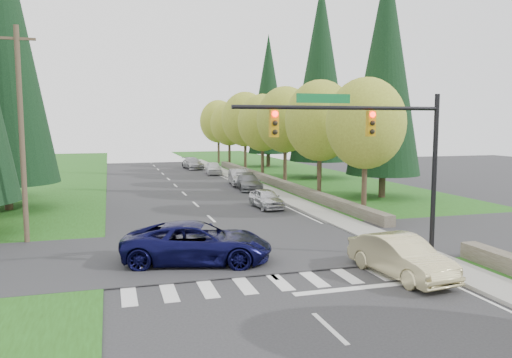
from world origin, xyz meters
name	(u,v)px	position (x,y,z in m)	size (l,w,h in m)	color
ground	(315,315)	(0.00, 0.00, 0.00)	(120.00, 120.00, 0.00)	#28282B
grass_east	(370,198)	(13.00, 20.00, 0.03)	(14.00, 110.00, 0.06)	#214B14
cross_street	(244,249)	(0.00, 8.00, 0.00)	(120.00, 8.00, 0.10)	#28282B
sidewalk_east	(284,197)	(6.90, 22.00, 0.07)	(1.80, 80.00, 0.13)	gray
curb_east	(274,198)	(6.05, 22.00, 0.07)	(0.20, 80.00, 0.13)	gray
stone_wall_north	(272,181)	(8.60, 30.00, 0.35)	(0.70, 40.00, 0.70)	#4C4438
traffic_signal	(374,139)	(4.37, 4.50, 4.98)	(8.70, 0.37, 6.80)	black
utility_pole	(22,134)	(-9.50, 12.00, 5.14)	(1.60, 0.24, 10.00)	#473828
decid_tree_0	(366,124)	(9.20, 14.00, 5.60)	(4.80, 4.80, 8.37)	#38281C
decid_tree_1	(320,121)	(9.30, 21.00, 5.80)	(5.20, 5.20, 8.80)	#38281C
decid_tree_2	(285,120)	(9.10, 28.00, 5.93)	(5.00, 5.00, 8.82)	#38281C
decid_tree_3	(263,123)	(9.20, 35.00, 5.66)	(5.00, 5.00, 8.55)	#38281C
decid_tree_4	(245,119)	(9.30, 42.00, 6.06)	(5.40, 5.40, 9.18)	#38281C
decid_tree_5	(229,124)	(9.10, 49.00, 5.53)	(4.80, 4.80, 8.30)	#38281C
decid_tree_6	(218,122)	(9.20, 56.00, 5.86)	(5.20, 5.20, 8.86)	#38281C
conifer_e_a	(385,66)	(14.00, 20.00, 9.79)	(5.44, 5.44, 17.80)	#38281C
conifer_e_b	(321,71)	(15.00, 34.00, 10.79)	(6.12, 6.12, 19.80)	#38281C
conifer_e_c	(268,94)	(14.00, 48.00, 9.29)	(5.10, 5.10, 16.80)	#38281C
sedan_champagne	(401,257)	(4.47, 2.53, 0.76)	(1.60, 4.59, 1.51)	beige
suv_navy	(198,243)	(-2.37, 6.44, 0.83)	(2.75, 5.96, 1.66)	#0B0B37
parked_car_a	(266,198)	(4.28, 18.21, 0.64)	(1.52, 3.77, 1.28)	silver
parked_car_b	(249,182)	(5.60, 27.27, 0.66)	(1.85, 4.55, 1.32)	slate
parked_car_c	(239,177)	(5.60, 30.57, 0.73)	(1.55, 4.45, 1.47)	#9F9FA3
parked_car_d	(214,168)	(5.37, 40.98, 0.69)	(1.63, 4.06, 1.38)	white
parked_car_e	(193,163)	(4.20, 48.04, 0.68)	(1.92, 4.72, 1.37)	#98999D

